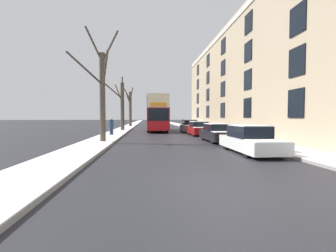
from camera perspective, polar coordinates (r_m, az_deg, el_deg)
ground_plane at (r=6.34m, az=14.19°, el=-14.70°), size 320.00×320.00×0.00m
sidewalk_left at (r=58.84m, az=-8.75°, el=0.48°), size 2.31×130.00×0.16m
sidewalk_right at (r=59.22m, az=1.93°, el=0.52°), size 2.31×130.00×0.16m
terrace_facade_right at (r=28.65m, az=22.50°, el=10.48°), size 9.10×36.10×12.06m
bare_tree_left_0 at (r=16.52m, az=-16.48°, el=8.36°), size 3.49×2.03×7.98m
bare_tree_left_1 at (r=30.41m, az=-11.68°, el=5.47°), size 2.51×3.67×6.89m
bare_tree_left_2 at (r=43.51m, az=-9.60°, el=4.74°), size 1.76×3.67×7.26m
double_decker_bus at (r=29.95m, az=-2.93°, el=3.56°), size 2.59×10.07×4.50m
parked_car_0 at (r=12.39m, az=20.04°, el=-3.38°), size 1.77×4.51×1.43m
parked_car_1 at (r=17.36m, az=12.43°, el=-1.78°), size 1.76×4.45×1.38m
parked_car_2 at (r=23.14m, az=7.87°, el=-0.71°), size 1.83×4.08×1.44m
parked_car_3 at (r=28.15m, az=5.48°, el=-0.08°), size 1.86×4.25×1.57m
pedestrian_left_sidewalk at (r=22.39m, az=-14.18°, el=0.03°), size 0.40×0.40×1.84m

